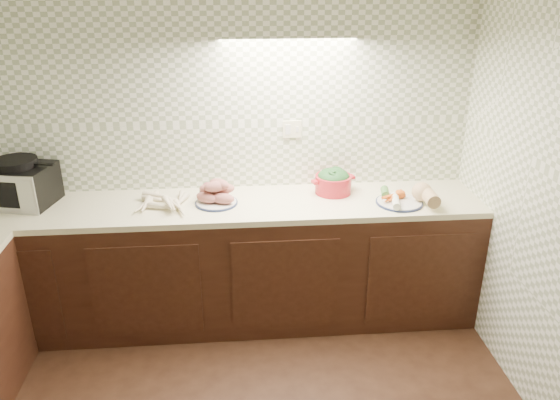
{
  "coord_description": "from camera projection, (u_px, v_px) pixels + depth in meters",
  "views": [
    {
      "loc": [
        0.15,
        -1.86,
        2.36
      ],
      "look_at": [
        0.42,
        1.25,
        1.02
      ],
      "focal_mm": 35.0,
      "sensor_mm": 36.0,
      "label": 1
    }
  ],
  "objects": [
    {
      "name": "room",
      "position": [
        194.0,
        186.0,
        1.98
      ],
      "size": [
        3.6,
        3.6,
        2.6
      ],
      "color": "black",
      "rests_on": "ground"
    },
    {
      "name": "counter",
      "position": [
        91.0,
        342.0,
        3.02
      ],
      "size": [
        3.6,
        3.6,
        0.9
      ],
      "color": "black",
      "rests_on": "ground"
    },
    {
      "name": "toaster_oven",
      "position": [
        18.0,
        183.0,
        3.59
      ],
      "size": [
        0.5,
        0.43,
        0.31
      ],
      "rotation": [
        0.0,
        0.0,
        -0.22
      ],
      "color": "black",
      "rests_on": "counter"
    },
    {
      "name": "parsnip_pile",
      "position": [
        164.0,
        201.0,
        3.6
      ],
      "size": [
        0.38,
        0.35,
        0.08
      ],
      "color": "beige",
      "rests_on": "counter"
    },
    {
      "name": "sweet_potato_plate",
      "position": [
        216.0,
        194.0,
        3.63
      ],
      "size": [
        0.29,
        0.28,
        0.17
      ],
      "rotation": [
        0.0,
        0.0,
        -0.15
      ],
      "color": "#192347",
      "rests_on": "counter"
    },
    {
      "name": "onion_bowl",
      "position": [
        210.0,
        192.0,
        3.74
      ],
      "size": [
        0.14,
        0.14,
        0.11
      ],
      "color": "black",
      "rests_on": "counter"
    },
    {
      "name": "dutch_oven",
      "position": [
        333.0,
        181.0,
        3.79
      ],
      "size": [
        0.32,
        0.31,
        0.18
      ],
      "rotation": [
        0.0,
        0.0,
        0.29
      ],
      "color": "red",
      "rests_on": "counter"
    },
    {
      "name": "veg_plate",
      "position": [
        409.0,
        196.0,
        3.64
      ],
      "size": [
        0.39,
        0.33,
        0.14
      ],
      "rotation": [
        0.0,
        0.0,
        -0.17
      ],
      "color": "#192347",
      "rests_on": "counter"
    }
  ]
}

